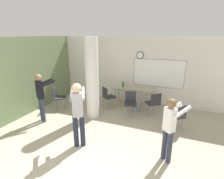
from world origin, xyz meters
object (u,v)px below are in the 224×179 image
Objects in this scene: folding_table at (134,89)px; person_watching_back at (41,94)px; bottle_on_table at (123,85)px; chair_table_front at (131,102)px; chair_table_left at (108,96)px; person_playing_front at (78,110)px; person_playing_side at (170,125)px; chair_by_left_wall at (58,96)px; chair_mid_room at (177,115)px; chair_table_right at (154,102)px.

person_watching_back is (-2.52, -2.50, 0.25)m from folding_table.
chair_table_front is (0.58, -0.86, -0.37)m from bottle_on_table.
folding_table is 6.17× the size of bottle_on_table.
folding_table is 1.12m from chair_table_left.
person_playing_front reaches higher than person_playing_side.
folding_table is at bearing 79.36° from person_playing_front.
person_playing_side reaches higher than folding_table.
chair_table_left is at bearing -144.95° from folding_table.
chair_table_left is (1.83, 0.79, 0.00)m from chair_by_left_wall.
chair_table_left is at bearing 162.97° from chair_mid_room.
chair_table_front and chair_table_left have the same top height.
bottle_on_table is at bearing 157.56° from chair_table_right.
chair_table_right is 1.00× the size of chair_table_left.
chair_table_front is at bearing -16.85° from chair_table_left.
person_playing_front reaches higher than chair_by_left_wall.
bottle_on_table is at bearing 125.59° from person_playing_side.
bottle_on_table is at bearing 87.14° from person_playing_front.
bottle_on_table is at bearing 50.75° from chair_table_left.
person_watching_back is (-4.14, 0.48, 0.05)m from person_playing_side.
chair_mid_room is (0.84, -0.80, 0.00)m from chair_table_right.
chair_table_front is at bearing 126.23° from person_playing_side.
chair_by_left_wall reaches higher than folding_table.
person_playing_side is (4.36, -1.56, 0.41)m from chair_by_left_wall.
person_watching_back is at bearing 173.36° from person_playing_side.
folding_table is 1.15m from chair_table_right.
person_playing_front is at bearing -100.64° from folding_table.
chair_table_right is 0.53× the size of person_watching_back.
chair_table_front is 1.00× the size of chair_by_left_wall.
person_playing_front is at bearing -142.83° from chair_mid_room.
bottle_on_table is 0.30× the size of chair_table_right.
chair_table_right is at bearing -0.60° from chair_table_left.
chair_by_left_wall is at bearing -156.69° from chair_table_left.
chair_mid_room reaches higher than folding_table.
chair_table_front is at bearing -159.77° from chair_table_right.
chair_table_right is 3.74m from chair_by_left_wall.
chair_table_right is 1.16m from chair_mid_room.
person_playing_front is at bearing -40.62° from chair_by_left_wall.
chair_mid_room is 0.56× the size of person_playing_side.
chair_table_right is 0.85m from chair_table_front.
chair_table_right is 3.06m from person_playing_front.
person_playing_side is at bearing -61.44° from folding_table.
chair_table_front is 2.47m from person_playing_front.
person_watching_back reaches higher than chair_mid_room.
chair_table_front is 3.11m from person_watching_back.
person_playing_front is at bearing -83.65° from chair_table_left.
person_playing_front is at bearing -92.86° from bottle_on_table.
person_playing_side is at bearing -6.64° from person_watching_back.
person_watching_back is (0.21, -1.08, 0.46)m from chair_by_left_wall.
chair_mid_room is (2.21, -1.36, -0.37)m from bottle_on_table.
chair_table_right reaches higher than folding_table.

